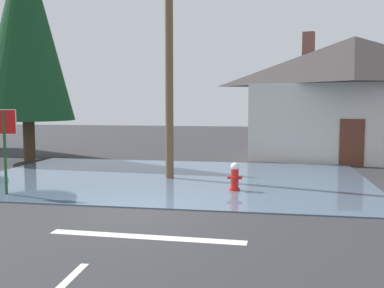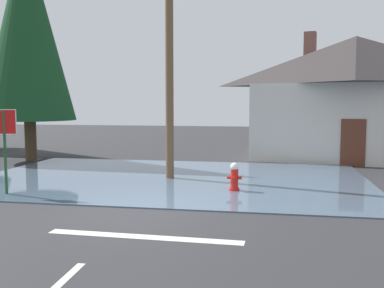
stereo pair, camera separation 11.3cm
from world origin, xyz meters
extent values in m
cube|color=#2D2D30|center=(0.00, 0.00, -0.05)|extent=(80.00, 80.00, 0.10)
cube|color=#4C6075|center=(-0.27, 4.69, 0.02)|extent=(13.61, 8.93, 0.04)
cube|color=silver|center=(0.77, -2.04, 0.00)|extent=(4.04, 0.39, 0.01)
cylinder|color=#1E4C28|center=(-4.32, 1.13, 1.24)|extent=(0.08, 0.08, 2.47)
cube|color=white|center=(-4.32, 1.13, 2.13)|extent=(0.71, 0.13, 0.72)
cube|color=red|center=(-4.32, 1.13, 2.13)|extent=(0.68, 0.14, 0.68)
cylinder|color=red|center=(2.16, 2.84, 0.05)|extent=(0.32, 0.32, 0.11)
cylinder|color=red|center=(2.16, 2.84, 0.40)|extent=(0.23, 0.23, 0.58)
sphere|color=white|center=(2.16, 2.84, 0.76)|extent=(0.25, 0.25, 0.25)
cylinder|color=red|center=(1.99, 2.84, 0.43)|extent=(0.11, 0.10, 0.10)
cylinder|color=red|center=(2.33, 2.84, 0.43)|extent=(0.11, 0.10, 0.10)
cylinder|color=red|center=(2.16, 2.67, 0.43)|extent=(0.11, 0.11, 0.11)
cylinder|color=brown|center=(-0.27, 4.67, 4.30)|extent=(0.28, 0.28, 8.61)
cube|color=beige|center=(7.12, 12.06, 1.77)|extent=(9.81, 7.41, 3.54)
pyramid|color=#332D2D|center=(7.12, 12.06, 4.70)|extent=(10.60, 8.00, 2.30)
cube|color=brown|center=(5.10, 13.50, 5.27)|extent=(0.69, 0.69, 2.07)
cube|color=#592D1E|center=(6.61, 9.08, 1.00)|extent=(1.00, 0.23, 2.00)
cylinder|color=#4C3823|center=(-7.79, 8.38, 0.94)|extent=(0.52, 0.52, 1.88)
cone|color=#143D1E|center=(-7.79, 8.38, 6.17)|extent=(4.19, 4.19, 8.58)
camera|label=1|loc=(3.16, -10.35, 2.67)|focal=41.27mm
camera|label=2|loc=(3.27, -10.33, 2.67)|focal=41.27mm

